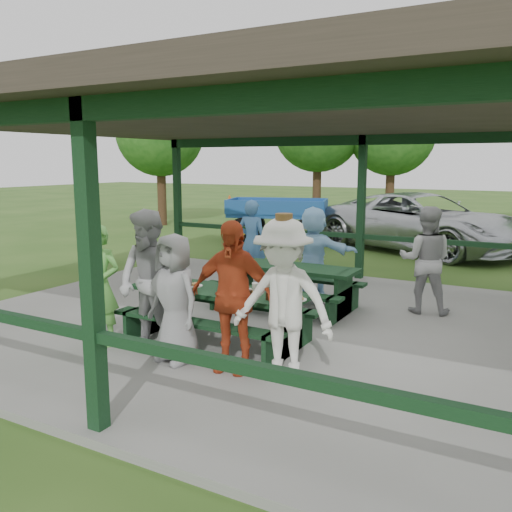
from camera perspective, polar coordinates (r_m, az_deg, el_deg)
The scene contains 19 objects.
ground at distance 8.46m, azimuth 2.52°, elevation -7.73°, with size 90.00×90.00×0.00m, color #2B4F18.
concrete_slab at distance 8.45m, azimuth 2.53°, elevation -7.41°, with size 10.00×8.00×0.10m, color slate.
pavilion_structure at distance 8.09m, azimuth 2.70°, elevation 14.19°, with size 10.60×8.60×3.24m.
picnic_table_near at distance 7.46m, azimuth -3.97°, elevation -5.59°, with size 2.51×1.39×0.75m.
picnic_table_far at distance 9.14m, azimuth 3.07°, elevation -2.70°, with size 2.43×1.39×0.75m.
table_setting at distance 7.36m, azimuth -3.38°, elevation -3.32°, with size 2.48×0.45×0.10m.
contestant_green at distance 7.57m, azimuth -16.16°, elevation -3.02°, with size 0.60×0.39×1.64m, color #58A642.
contestant_grey_left at distance 7.09m, azimuth -11.14°, elevation -2.73°, with size 0.91×0.71×1.87m, color #9B9A9D.
contestant_grey_mid at distance 6.74m, azimuth -8.55°, elevation -4.44°, with size 0.79×0.51×1.61m, color gray.
contestant_red at distance 6.38m, azimuth -2.57°, elevation -4.25°, with size 1.06×0.44×1.81m, color #B53F1D.
contestant_white_fedora at distance 6.02m, azimuth 2.89°, elevation -4.83°, with size 1.21×0.71×1.91m.
spectator_lblue at distance 9.86m, azimuth 6.07°, elevation 0.37°, with size 1.56×0.50×1.68m, color #9CCDF1.
spectator_blue at distance 10.98m, azimuth -0.43°, elevation 1.49°, with size 0.62×0.41×1.71m, color #3A6697.
spectator_grey at distance 9.27m, azimuth 17.42°, elevation -0.39°, with size 0.85×0.67×1.76m, color #959598.
pickup_truck at distance 16.30m, azimuth 17.05°, elevation 3.41°, with size 2.78×6.04×1.68m, color silver.
farm_trailer at distance 17.57m, azimuth 2.29°, elevation 3.93°, with size 4.25×2.58×1.48m.
tree_far_left at distance 23.40m, azimuth 6.54°, elevation 13.28°, with size 3.75×3.75×5.85m.
tree_left at distance 23.37m, azimuth 14.15°, elevation 12.43°, with size 3.51×3.51×5.48m.
tree_edge_left at distance 22.40m, azimuth -10.07°, elevation 12.67°, with size 3.50×3.50×5.46m.
Camera 1 is at (3.59, -7.22, 2.57)m, focal length 38.00 mm.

